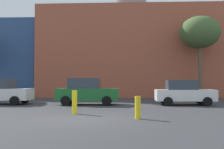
# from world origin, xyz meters

# --- Properties ---
(ground_plane) EXTENTS (200.00, 200.00, 0.00)m
(ground_plane) POSITION_xyz_m (0.00, 0.00, 0.00)
(ground_plane) COLOR #38383A
(building_backdrop) EXTENTS (31.97, 12.95, 11.51)m
(building_backdrop) POSITION_xyz_m (2.41, 22.04, 4.61)
(building_backdrop) COLOR #B2563D
(building_backdrop) RESTS_ON ground_plane
(parked_car_1) EXTENTS (4.09, 2.00, 1.77)m
(parked_car_1) POSITION_xyz_m (-6.92, 7.27, 0.88)
(parked_car_1) COLOR white
(parked_car_1) RESTS_ON ground_plane
(parked_car_2) EXTENTS (4.17, 2.05, 1.81)m
(parked_car_2) POSITION_xyz_m (-0.87, 7.27, 0.90)
(parked_car_2) COLOR #1E662D
(parked_car_2) RESTS_ON ground_plane
(parked_car_3) EXTENTS (3.88, 1.90, 1.68)m
(parked_car_3) POSITION_xyz_m (5.67, 7.27, 0.84)
(parked_car_3) COLOR white
(parked_car_3) RESTS_ON ground_plane
(bare_tree_1) EXTENTS (3.66, 3.66, 7.55)m
(bare_tree_1) POSITION_xyz_m (8.54, 13.66, 6.03)
(bare_tree_1) COLOR brown
(bare_tree_1) RESTS_ON ground_plane
(bollard_yellow_0) EXTENTS (0.24, 0.24, 0.94)m
(bollard_yellow_0) POSITION_xyz_m (2.25, 0.21, 0.47)
(bollard_yellow_0) COLOR yellow
(bollard_yellow_0) RESTS_ON ground_plane
(bollard_yellow_1) EXTENTS (0.24, 0.24, 1.12)m
(bollard_yellow_1) POSITION_xyz_m (-0.72, 1.89, 0.56)
(bollard_yellow_1) COLOR yellow
(bollard_yellow_1) RESTS_ON ground_plane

